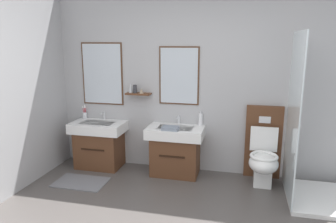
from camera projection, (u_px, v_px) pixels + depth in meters
wall_back at (201, 77)px, 4.40m from camera, size 4.45×0.27×2.69m
bath_mat at (81, 182)px, 4.20m from camera, size 0.68×0.44×0.01m
vanity_sink_left at (100, 143)px, 4.69m from camera, size 0.78×0.50×0.68m
tap_on_left_sink at (104, 115)px, 4.78m from camera, size 0.03×0.13×0.11m
vanity_sink_right at (176, 149)px, 4.43m from camera, size 0.78×0.50×0.68m
tap_on_right_sink at (178, 119)px, 4.51m from camera, size 0.03×0.13×0.11m
toilet at (263, 155)px, 4.16m from camera, size 0.48×0.62×1.00m
toothbrush_cup at (85, 115)px, 4.84m from camera, size 0.07×0.08×0.21m
soap_dispenser at (201, 119)px, 4.44m from camera, size 0.06×0.06×0.20m
folded_hand_towel at (170, 128)px, 4.22m from camera, size 0.22×0.16×0.04m
shower_tray at (318, 169)px, 3.66m from camera, size 1.02×0.89×1.95m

